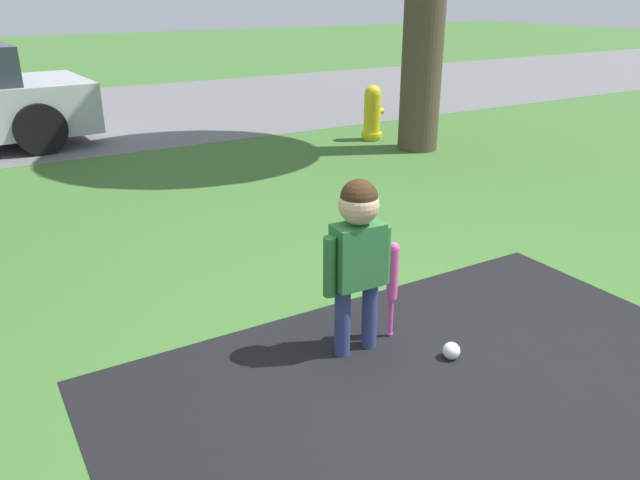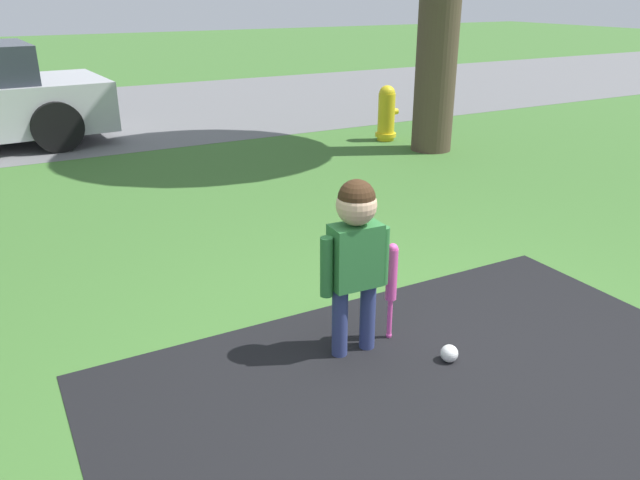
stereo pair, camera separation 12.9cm
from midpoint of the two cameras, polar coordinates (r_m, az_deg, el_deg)
The scene contains 6 objects.
ground_plane at distance 3.46m, azimuth 11.40°, elevation -12.54°, with size 60.00×60.00×0.00m, color #3D6B2D.
street_strip at distance 11.29m, azimuth -18.69°, elevation 10.94°, with size 40.00×6.00×0.01m.
child at distance 3.36m, azimuth 4.37°, elevation -0.39°, with size 0.42×0.22×1.03m.
baseball_bat at distance 3.62m, azimuth 7.57°, elevation -3.47°, with size 0.07×0.07×0.61m.
sports_ball at distance 3.62m, azimuth 12.76°, elevation -10.09°, with size 0.10×0.10×0.10m.
fire_hydrant at distance 8.72m, azimuth 6.53°, elevation 11.41°, with size 0.32×0.29×0.75m.
Camera 2 is at (-1.87, -2.17, 1.94)m, focal length 35.00 mm.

